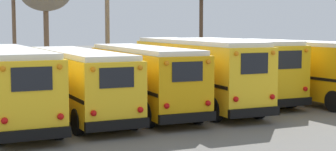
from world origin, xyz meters
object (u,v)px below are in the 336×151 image
(school_bus_0, at_px, (9,82))
(utility_pole, at_px, (107,19))
(school_bus_2, at_px, (143,77))
(school_bus_3, at_px, (195,70))
(school_bus_1, at_px, (78,81))
(school_bus_4, at_px, (234,67))
(school_bus_5, at_px, (294,68))

(school_bus_0, distance_m, utility_pole, 13.74)
(utility_pole, bearing_deg, school_bus_2, -100.82)
(school_bus_2, height_order, school_bus_3, school_bus_3)
(school_bus_1, height_order, utility_pole, utility_pole)
(school_bus_2, height_order, school_bus_4, school_bus_4)
(school_bus_0, xyz_separation_m, school_bus_5, (15.09, 0.05, 0.06))
(school_bus_1, distance_m, school_bus_3, 6.04)
(school_bus_3, relative_size, school_bus_5, 1.00)
(school_bus_2, distance_m, school_bus_3, 3.05)
(school_bus_3, bearing_deg, school_bus_5, -2.14)
(school_bus_3, distance_m, school_bus_5, 6.04)
(school_bus_0, relative_size, school_bus_3, 1.00)
(school_bus_1, xyz_separation_m, school_bus_5, (12.07, -0.09, 0.14))
(school_bus_5, bearing_deg, utility_pole, 123.15)
(school_bus_5, xyz_separation_m, utility_pole, (-6.97, 10.67, 2.76))
(school_bus_5, bearing_deg, school_bus_0, -179.82)
(school_bus_2, relative_size, school_bus_3, 0.90)
(school_bus_2, relative_size, school_bus_5, 0.90)
(utility_pole, bearing_deg, school_bus_3, -84.88)
(school_bus_1, height_order, school_bus_2, school_bus_2)
(school_bus_2, relative_size, school_bus_4, 1.01)
(school_bus_1, xyz_separation_m, utility_pole, (5.10, 10.58, 2.90))
(school_bus_0, xyz_separation_m, school_bus_1, (3.02, 0.14, -0.08))
(school_bus_0, xyz_separation_m, school_bus_2, (6.03, -0.17, -0.01))
(school_bus_3, relative_size, utility_pole, 1.25)
(school_bus_0, relative_size, school_bus_2, 1.11)
(school_bus_3, bearing_deg, school_bus_0, -178.28)
(school_bus_2, bearing_deg, school_bus_0, 178.35)
(school_bus_3, bearing_deg, school_bus_1, -178.76)
(school_bus_5, distance_m, utility_pole, 13.04)
(school_bus_0, relative_size, utility_pole, 1.24)
(school_bus_2, xyz_separation_m, utility_pole, (2.08, 10.89, 2.84))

